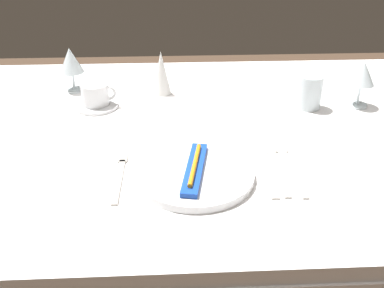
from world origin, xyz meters
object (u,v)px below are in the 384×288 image
object	(u,v)px
dinner_knife	(267,170)
spoon_dessert	(289,164)
spoon_soup	(276,164)
fork_outer	(120,175)
wine_glass_centre	(363,75)
dinner_plate	(195,174)
napkin_folded	(161,73)
wine_glass_left	(71,62)
drink_tumbler	(310,92)
coffee_cup_left	(96,94)
toothbrush_package	(195,168)

from	to	relation	value
dinner_knife	spoon_dessert	world-z (taller)	spoon_dessert
dinner_knife	spoon_soup	size ratio (longest dim) A/B	1.06
fork_outer	wine_glass_centre	size ratio (longest dim) A/B	1.49
dinner_plate	dinner_knife	world-z (taller)	dinner_plate
dinner_plate	spoon_dessert	distance (m)	0.23
napkin_folded	fork_outer	bearing A→B (deg)	-100.51
wine_glass_left	spoon_soup	bearing A→B (deg)	-41.34
spoon_dessert	drink_tumbler	world-z (taller)	drink_tumbler
wine_glass_centre	wine_glass_left	distance (m)	0.90
drink_tumbler	napkin_folded	size ratio (longest dim) A/B	0.72
coffee_cup_left	drink_tumbler	world-z (taller)	drink_tumbler
dinner_knife	napkin_folded	distance (m)	0.55
toothbrush_package	wine_glass_centre	size ratio (longest dim) A/B	1.54
napkin_folded	drink_tumbler	bearing A→B (deg)	-16.87
drink_tumbler	toothbrush_package	bearing A→B (deg)	-134.70
dinner_plate	wine_glass_centre	xyz separation A→B (m)	(0.52, 0.37, 0.09)
fork_outer	drink_tumbler	distance (m)	0.64
dinner_plate	toothbrush_package	xyz separation A→B (m)	(0.00, 0.00, 0.02)
coffee_cup_left	wine_glass_left	distance (m)	0.18
wine_glass_centre	toothbrush_package	bearing A→B (deg)	-144.23
wine_glass_centre	drink_tumbler	xyz separation A→B (m)	(-0.15, -0.00, -0.05)
dinner_knife	spoon_soup	world-z (taller)	spoon_soup
dinner_plate	drink_tumbler	world-z (taller)	drink_tumbler
spoon_soup	drink_tumbler	size ratio (longest dim) A/B	2.17
spoon_soup	wine_glass_centre	bearing A→B (deg)	45.37
fork_outer	coffee_cup_left	distance (m)	0.40
toothbrush_package	fork_outer	bearing A→B (deg)	174.22
coffee_cup_left	napkin_folded	xyz separation A→B (m)	(0.20, 0.10, 0.03)
spoon_soup	spoon_dessert	distance (m)	0.03
fork_outer	wine_glass_left	world-z (taller)	wine_glass_left
toothbrush_package	dinner_knife	world-z (taller)	toothbrush_package
spoon_soup	spoon_dessert	size ratio (longest dim) A/B	0.98
dinner_plate	napkin_folded	size ratio (longest dim) A/B	1.90
dinner_plate	spoon_soup	bearing A→B (deg)	13.29
dinner_knife	wine_glass_left	xyz separation A→B (m)	(-0.54, 0.52, 0.10)
spoon_soup	wine_glass_left	size ratio (longest dim) A/B	1.53
dinner_knife	wine_glass_centre	bearing A→B (deg)	45.36
wine_glass_centre	napkin_folded	xyz separation A→B (m)	(-0.60, 0.13, -0.03)
spoon_soup	wine_glass_left	world-z (taller)	wine_glass_left
wine_glass_left	drink_tumbler	xyz separation A→B (m)	(0.73, -0.17, -0.05)
fork_outer	drink_tumbler	bearing A→B (deg)	33.35
dinner_knife	coffee_cup_left	bearing A→B (deg)	139.08
spoon_dessert	drink_tumbler	bearing A→B (deg)	66.76
napkin_folded	wine_glass_centre	bearing A→B (deg)	-12.23
dinner_plate	spoon_soup	xyz separation A→B (m)	(0.19, 0.05, -0.01)
coffee_cup_left	wine_glass_centre	distance (m)	0.79
dinner_knife	drink_tumbler	xyz separation A→B (m)	(0.20, 0.35, 0.05)
drink_tumbler	spoon_soup	bearing A→B (deg)	-117.72
spoon_soup	coffee_cup_left	size ratio (longest dim) A/B	2.10
fork_outer	spoon_dessert	size ratio (longest dim) A/B	0.93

